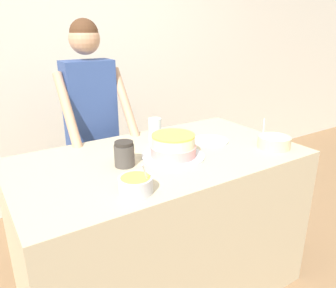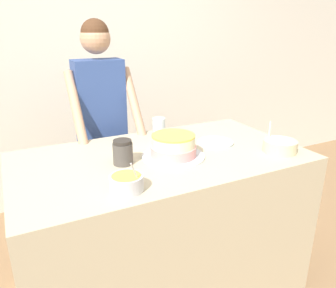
{
  "view_description": "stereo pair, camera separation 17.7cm",
  "coord_description": "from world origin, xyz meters",
  "px_view_note": "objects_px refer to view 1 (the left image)",
  "views": [
    {
      "loc": [
        -0.88,
        -1.0,
        1.59
      ],
      "look_at": [
        0.02,
        0.4,
        0.99
      ],
      "focal_mm": 35.0,
      "sensor_mm": 36.0,
      "label": 1
    },
    {
      "loc": [
        -0.73,
        -1.08,
        1.59
      ],
      "look_at": [
        0.02,
        0.4,
        0.99
      ],
      "focal_mm": 35.0,
      "sensor_mm": 36.0,
      "label": 2
    }
  ],
  "objects_px": {
    "frosting_bowl_yellow": "(136,184)",
    "stoneware_jar": "(124,154)",
    "cake": "(173,147)",
    "frosting_bowl_white": "(274,141)",
    "drinking_glass": "(155,131)",
    "ceramic_plate": "(210,141)",
    "person_baker": "(91,115)"
  },
  "relations": [
    {
      "from": "person_baker",
      "to": "cake",
      "type": "distance_m",
      "value": 0.75
    },
    {
      "from": "cake",
      "to": "frosting_bowl_white",
      "type": "height_order",
      "value": "frosting_bowl_white"
    },
    {
      "from": "frosting_bowl_yellow",
      "to": "stoneware_jar",
      "type": "bearing_deg",
      "value": 73.51
    },
    {
      "from": "cake",
      "to": "ceramic_plate",
      "type": "relative_size",
      "value": 1.56
    },
    {
      "from": "drinking_glass",
      "to": "stoneware_jar",
      "type": "height_order",
      "value": "drinking_glass"
    },
    {
      "from": "frosting_bowl_yellow",
      "to": "stoneware_jar",
      "type": "relative_size",
      "value": 1.18
    },
    {
      "from": "frosting_bowl_white",
      "to": "drinking_glass",
      "type": "relative_size",
      "value": 1.21
    },
    {
      "from": "frosting_bowl_white",
      "to": "frosting_bowl_yellow",
      "type": "bearing_deg",
      "value": -176.89
    },
    {
      "from": "person_baker",
      "to": "drinking_glass",
      "type": "distance_m",
      "value": 0.53
    },
    {
      "from": "frosting_bowl_white",
      "to": "stoneware_jar",
      "type": "bearing_deg",
      "value": 164.67
    },
    {
      "from": "drinking_glass",
      "to": "stoneware_jar",
      "type": "relative_size",
      "value": 1.21
    },
    {
      "from": "cake",
      "to": "stoneware_jar",
      "type": "bearing_deg",
      "value": 172.5
    },
    {
      "from": "frosting_bowl_yellow",
      "to": "ceramic_plate",
      "type": "xyz_separation_m",
      "value": [
        0.7,
        0.33,
        -0.03
      ]
    },
    {
      "from": "drinking_glass",
      "to": "frosting_bowl_yellow",
      "type": "bearing_deg",
      "value": -128.2
    },
    {
      "from": "person_baker",
      "to": "stoneware_jar",
      "type": "relative_size",
      "value": 12.55
    },
    {
      "from": "cake",
      "to": "stoneware_jar",
      "type": "relative_size",
      "value": 2.64
    },
    {
      "from": "frosting_bowl_white",
      "to": "ceramic_plate",
      "type": "relative_size",
      "value": 0.86
    },
    {
      "from": "ceramic_plate",
      "to": "stoneware_jar",
      "type": "relative_size",
      "value": 1.69
    },
    {
      "from": "ceramic_plate",
      "to": "cake",
      "type": "bearing_deg",
      "value": -165.86
    },
    {
      "from": "frosting_bowl_yellow",
      "to": "drinking_glass",
      "type": "xyz_separation_m",
      "value": [
        0.39,
        0.5,
        0.04
      ]
    },
    {
      "from": "person_baker",
      "to": "frosting_bowl_yellow",
      "type": "relative_size",
      "value": 10.67
    },
    {
      "from": "stoneware_jar",
      "to": "frosting_bowl_yellow",
      "type": "bearing_deg",
      "value": -106.49
    },
    {
      "from": "person_baker",
      "to": "ceramic_plate",
      "type": "bearing_deg",
      "value": -50.47
    },
    {
      "from": "person_baker",
      "to": "frosting_bowl_white",
      "type": "height_order",
      "value": "person_baker"
    },
    {
      "from": "person_baker",
      "to": "drinking_glass",
      "type": "relative_size",
      "value": 10.4
    },
    {
      "from": "cake",
      "to": "frosting_bowl_yellow",
      "type": "distance_m",
      "value": 0.44
    },
    {
      "from": "frosting_bowl_white",
      "to": "stoneware_jar",
      "type": "distance_m",
      "value": 0.89
    },
    {
      "from": "frosting_bowl_yellow",
      "to": "drinking_glass",
      "type": "bearing_deg",
      "value": 51.8
    },
    {
      "from": "frosting_bowl_yellow",
      "to": "stoneware_jar",
      "type": "xyz_separation_m",
      "value": [
        0.08,
        0.29,
        0.02
      ]
    },
    {
      "from": "frosting_bowl_white",
      "to": "drinking_glass",
      "type": "bearing_deg",
      "value": 141.18
    },
    {
      "from": "cake",
      "to": "ceramic_plate",
      "type": "height_order",
      "value": "cake"
    },
    {
      "from": "ceramic_plate",
      "to": "drinking_glass",
      "type": "bearing_deg",
      "value": 152.19
    }
  ]
}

